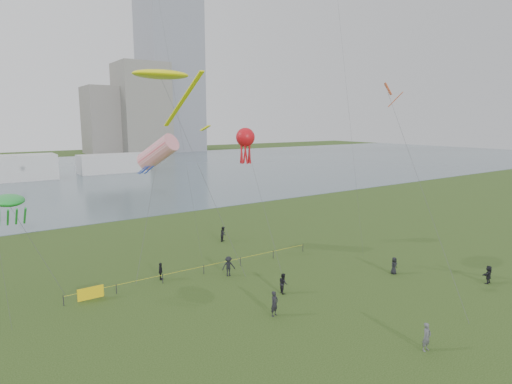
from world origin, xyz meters
TOP-DOWN VIEW (x-y plane):
  - ground_plane at (0.00, 0.00)m, footprint 400.00×400.00m
  - lake at (0.00, 100.00)m, footprint 400.00×120.00m
  - tower at (62.00, 168.00)m, footprint 24.00×24.00m
  - building_mid at (46.00, 162.00)m, footprint 20.00×20.00m
  - building_low at (32.00, 168.00)m, footprint 16.00×18.00m
  - pavilion_left at (-12.00, 95.00)m, footprint 22.00×8.00m
  - pavilion_right at (14.00, 98.00)m, footprint 18.00×7.00m
  - fence at (-8.91, 14.40)m, footprint 24.07×0.07m
  - kite_flyer at (2.17, -5.17)m, footprint 0.66×0.44m
  - spectator_a at (0.50, 6.82)m, footprint 0.88×0.98m
  - spectator_b at (-1.15, 12.71)m, footprint 1.33×0.99m
  - spectator_c at (-6.59, 15.32)m, footprint 0.73×0.99m
  - spectator_d at (11.63, 4.48)m, footprint 0.83×0.60m
  - spectator_e at (16.38, -1.68)m, footprint 1.51×0.60m
  - spectator_f at (-2.61, 3.92)m, footprint 0.77×0.60m
  - spectator_g at (4.22, 22.74)m, footprint 1.08×1.06m
  - kite_stingray at (-5.18, 16.94)m, footprint 7.75×10.07m
  - kite_windsock at (-3.35, 23.00)m, footprint 7.36×10.06m
  - kite_creature at (-17.54, 17.51)m, footprint 4.41×4.52m
  - kite_octopus at (5.67, 20.19)m, footprint 3.57×10.89m
  - kite_delta at (12.74, 6.45)m, footprint 5.96×12.77m

SIDE VIEW (x-z plane):
  - ground_plane at x=0.00m, z-range 0.00..0.00m
  - lake at x=0.00m, z-range -0.02..0.06m
  - fence at x=-8.91m, z-range 0.03..1.08m
  - spectator_c at x=-6.59m, z-range 0.00..1.57m
  - spectator_d at x=11.63m, z-range 0.00..1.57m
  - spectator_e at x=16.38m, z-range 0.00..1.59m
  - spectator_a at x=0.50m, z-range 0.00..1.67m
  - spectator_g at x=4.22m, z-range 0.00..1.76m
  - kite_flyer at x=2.17m, z-range 0.00..1.78m
  - spectator_b at x=-1.15m, z-range 0.00..1.83m
  - spectator_f at x=-2.61m, z-range 0.00..1.85m
  - pavilion_right at x=14.00m, z-range 0.00..5.00m
  - pavilion_left at x=-12.00m, z-range 0.00..6.00m
  - kite_creature at x=-17.54m, z-range 3.77..12.17m
  - kite_windsock at x=-3.35m, z-range 4.35..17.05m
  - kite_octopus at x=5.67m, z-range 5.46..18.65m
  - building_low at x=32.00m, z-range 0.00..28.00m
  - kite_delta at x=12.74m, z-range 7.02..24.43m
  - kite_stingray at x=-5.18m, z-range 8.68..26.98m
  - building_mid at x=46.00m, z-range 0.00..38.00m
  - tower at x=62.00m, z-range 0.00..120.00m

